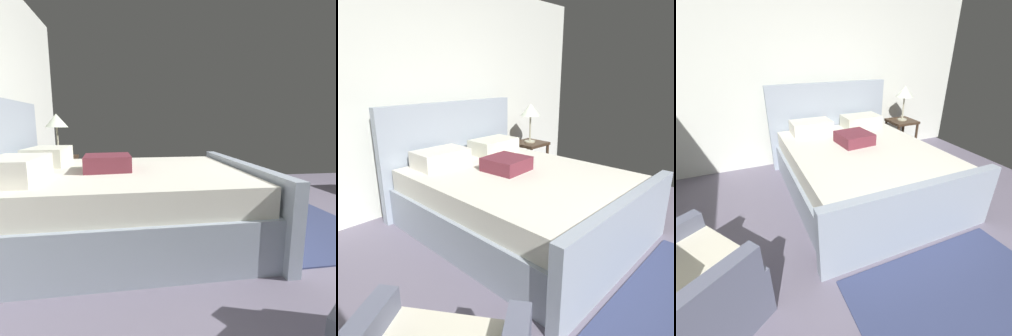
{
  "view_description": "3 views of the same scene",
  "coord_description": "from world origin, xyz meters",
  "views": [
    {
      "loc": [
        -2.25,
        1.54,
        1.03
      ],
      "look_at": [
        -0.17,
        1.24,
        0.67
      ],
      "focal_mm": 27.43,
      "sensor_mm": 36.0,
      "label": 1
    },
    {
      "loc": [
        -2.08,
        -0.36,
        1.59
      ],
      "look_at": [
        -0.08,
        1.59,
        0.72
      ],
      "focal_mm": 32.71,
      "sensor_mm": 36.0,
      "label": 2
    },
    {
      "loc": [
        -1.19,
        -0.9,
        1.71
      ],
      "look_at": [
        -0.2,
        1.41,
        0.47
      ],
      "focal_mm": 26.02,
      "sensor_mm": 36.0,
      "label": 3
    }
  ],
  "objects": [
    {
      "name": "area_rug",
      "position": [
        0.11,
        -0.17,
        0.01
      ],
      "size": [
        1.64,
        1.13,
        0.01
      ],
      "primitive_type": "cube",
      "rotation": [
        0.0,
        0.0,
        0.01
      ],
      "color": "#374067",
      "rests_on": "ground"
    },
    {
      "name": "bed",
      "position": [
        0.11,
        1.66,
        0.35
      ],
      "size": [
        1.9,
        2.33,
        1.26
      ],
      "color": "#9AA5B4",
      "rests_on": "ground"
    },
    {
      "name": "ground_plane",
      "position": [
        0.0,
        0.0,
        -0.01
      ],
      "size": [
        5.2,
        5.8,
        0.02
      ],
      "primitive_type": "cube",
      "color": "slate"
    },
    {
      "name": "table_lamp_right",
      "position": [
        1.37,
        2.51,
        1.06
      ],
      "size": [
        0.29,
        0.29,
        0.57
      ],
      "color": "#B7B293",
      "rests_on": "nightstand_right"
    },
    {
      "name": "nightstand_right",
      "position": [
        1.37,
        2.51,
        0.4
      ],
      "size": [
        0.44,
        0.44,
        0.6
      ],
      "color": "#3E2C1D",
      "rests_on": "ground"
    }
  ]
}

